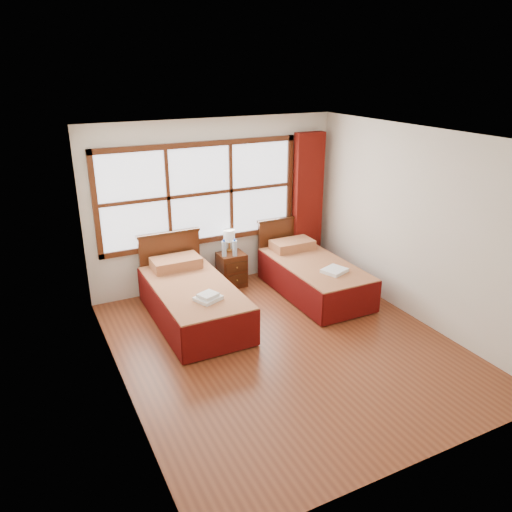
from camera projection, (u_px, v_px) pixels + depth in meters
name	position (u px, v px, depth m)	size (l,w,h in m)	color
floor	(285.00, 346.00, 6.30)	(4.50, 4.50, 0.00)	brown
ceiling	(290.00, 137.00, 5.36)	(4.50, 4.50, 0.00)	white
wall_back	(215.00, 204.00, 7.71)	(4.00, 4.00, 0.00)	silver
wall_left	(115.00, 281.00, 5.00)	(4.50, 4.50, 0.00)	silver
wall_right	(417.00, 226.00, 6.67)	(4.50, 4.50, 0.00)	silver
window	(200.00, 194.00, 7.50)	(3.16, 0.06, 1.56)	white
curtain	(308.00, 202.00, 8.31)	(0.50, 0.16, 2.30)	#631009
bed_left	(192.00, 299.00, 6.86)	(1.03, 2.05, 1.00)	#391B0B
bed_right	(312.00, 275.00, 7.68)	(0.99, 2.01, 0.96)	#391B0B
nightstand	(232.00, 270.00, 7.93)	(0.41, 0.40, 0.54)	#4A2210
towels_left	(208.00, 297.00, 6.31)	(0.38, 0.36, 0.09)	white
towels_right	(334.00, 271.00, 7.21)	(0.41, 0.38, 0.05)	white
lamp	(229.00, 236.00, 7.87)	(0.18, 0.18, 0.35)	#BC823C
bottle_near	(224.00, 249.00, 7.69)	(0.07, 0.07, 0.27)	#AECADF
bottle_far	(235.00, 248.00, 7.71)	(0.07, 0.07, 0.28)	#AECADF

